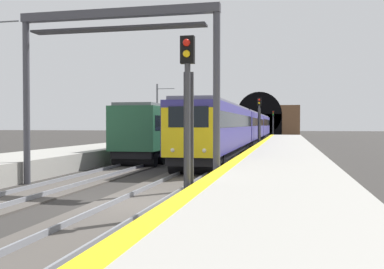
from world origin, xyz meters
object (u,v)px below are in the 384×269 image
object	(u,v)px
train_adjacent_platform	(213,127)
overhead_signal_gantry	(117,54)
railway_signal_mid	(259,120)
railway_signal_near	(188,111)
catenary_mast_near	(158,113)
railway_signal_far	(273,121)
train_main_approaching	(247,127)

from	to	relation	value
train_adjacent_platform	overhead_signal_gantry	distance (m)	37.55
railway_signal_mid	overhead_signal_gantry	bearing A→B (deg)	-8.99
railway_signal_near	catenary_mast_near	distance (m)	43.31
railway_signal_far	railway_signal_mid	bearing A→B (deg)	0.00
train_main_approaching	railway_signal_far	xyz separation A→B (m)	(34.08, -1.89, 0.84)
overhead_signal_gantry	railway_signal_mid	bearing A→B (deg)	-8.99
catenary_mast_near	railway_signal_mid	bearing A→B (deg)	-127.29
railway_signal_far	overhead_signal_gantry	distance (m)	67.76
catenary_mast_near	train_adjacent_platform	bearing A→B (deg)	-79.60
overhead_signal_gantry	catenary_mast_near	distance (m)	37.24
overhead_signal_gantry	railway_signal_far	bearing A→B (deg)	-3.49
train_adjacent_platform	railway_signal_far	bearing A→B (deg)	-12.41
railway_signal_far	catenary_mast_near	bearing A→B (deg)	-22.71
train_main_approaching	train_adjacent_platform	distance (m)	5.88
train_main_approaching	train_adjacent_platform	bearing A→B (deg)	-130.51
train_adjacent_platform	railway_signal_far	distance (m)	30.93
railway_signal_near	railway_signal_far	world-z (taller)	railway_signal_far
railway_signal_far	railway_signal_near	bearing A→B (deg)	0.00
railway_signal_near	catenary_mast_near	world-z (taller)	catenary_mast_near
train_adjacent_platform	catenary_mast_near	bearing A→B (deg)	99.84
train_main_approaching	overhead_signal_gantry	bearing A→B (deg)	-3.79
train_main_approaching	catenary_mast_near	distance (m)	11.70
railway_signal_far	catenary_mast_near	world-z (taller)	catenary_mast_near
railway_signal_far	catenary_mast_near	size ratio (longest dim) A/B	0.68
railway_signal_far	catenary_mast_near	xyz separation A→B (m)	(-31.51, 13.19, 0.79)
railway_signal_near	catenary_mast_near	xyz separation A→B (m)	(41.24, 13.19, 0.98)
railway_signal_far	train_adjacent_platform	bearing A→B (deg)	-11.86
railway_signal_near	railway_signal_far	size ratio (longest dim) A/B	0.97
overhead_signal_gantry	train_adjacent_platform	bearing A→B (deg)	3.42
overhead_signal_gantry	railway_signal_near	bearing A→B (deg)	-141.38
train_adjacent_platform	train_main_approaching	bearing A→B (deg)	-131.08
train_adjacent_platform	catenary_mast_near	xyz separation A→B (m)	(-1.25, 6.83, 1.70)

